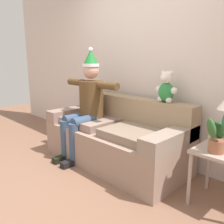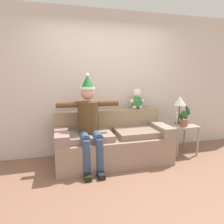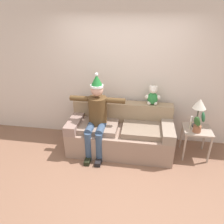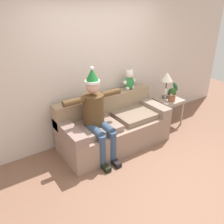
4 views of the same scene
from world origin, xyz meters
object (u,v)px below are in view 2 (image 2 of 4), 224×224
(side_table, at_px, (182,129))
(table_lamp, at_px, (180,102))
(potted_plant, at_px, (184,118))
(person_seated, at_px, (89,121))
(teddy_bear, at_px, (137,100))
(couch, at_px, (112,142))
(candle_tall, at_px, (177,117))

(side_table, bearing_deg, table_lamp, 100.99)
(table_lamp, xyz_separation_m, potted_plant, (-0.02, -0.20, -0.27))
(person_seated, bearing_deg, teddy_bear, 23.78)
(couch, relative_size, person_seated, 1.27)
(side_table, distance_m, table_lamp, 0.53)
(candle_tall, bearing_deg, side_table, 8.21)
(table_lamp, bearing_deg, potted_plant, -94.97)
(potted_plant, bearing_deg, teddy_bear, 154.19)
(potted_plant, bearing_deg, table_lamp, 85.03)
(side_table, distance_m, candle_tall, 0.30)
(side_table, xyz_separation_m, potted_plant, (-0.04, -0.11, 0.26))
(teddy_bear, relative_size, candle_tall, 1.48)
(teddy_bear, relative_size, side_table, 0.67)
(teddy_bear, xyz_separation_m, side_table, (0.84, -0.28, -0.57))
(couch, relative_size, side_table, 3.46)
(teddy_bear, xyz_separation_m, table_lamp, (0.82, -0.19, -0.05))
(teddy_bear, height_order, potted_plant, teddy_bear)
(side_table, height_order, table_lamp, table_lamp)
(side_table, relative_size, table_lamp, 1.03)
(table_lamp, bearing_deg, person_seated, -172.03)
(side_table, bearing_deg, couch, 179.73)
(person_seated, bearing_deg, table_lamp, 7.97)
(potted_plant, bearing_deg, side_table, 71.10)
(couch, bearing_deg, teddy_bear, 25.74)
(person_seated, bearing_deg, potted_plant, 1.70)
(couch, height_order, table_lamp, table_lamp)
(person_seated, relative_size, table_lamp, 2.82)
(side_table, height_order, potted_plant, potted_plant)
(teddy_bear, xyz_separation_m, potted_plant, (0.80, -0.39, -0.31))
(teddy_bear, relative_size, table_lamp, 0.70)
(couch, height_order, potted_plant, potted_plant)
(couch, height_order, candle_tall, couch)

